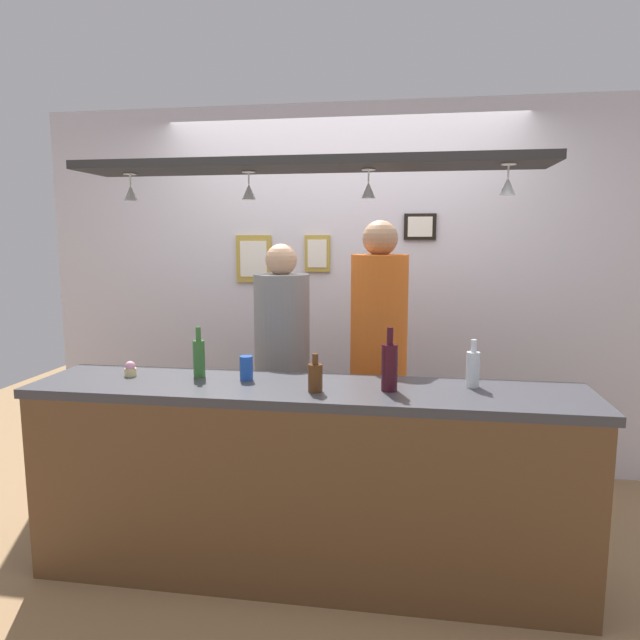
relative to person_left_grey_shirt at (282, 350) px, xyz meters
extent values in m
plane|color=olive|center=(0.28, -0.39, -0.98)|extent=(8.00, 8.00, 0.00)
cube|color=silver|center=(0.28, 0.71, 0.32)|extent=(4.40, 0.06, 2.60)
cube|color=#38383D|center=(0.28, -0.74, -0.05)|extent=(2.70, 0.55, 0.04)
cube|color=brown|center=(0.28, -1.00, -0.53)|extent=(2.65, 0.04, 0.92)
cube|color=black|center=(0.28, -0.69, 1.02)|extent=(2.20, 0.36, 0.04)
cylinder|color=silver|center=(-0.61, -0.66, 1.00)|extent=(0.06, 0.06, 0.00)
cylinder|color=silver|center=(-0.61, -0.66, 0.97)|extent=(0.01, 0.01, 0.06)
cone|color=silver|center=(-0.61, -0.66, 0.91)|extent=(0.07, 0.07, 0.08)
cylinder|color=silver|center=(-0.01, -0.65, 1.00)|extent=(0.06, 0.06, 0.00)
cylinder|color=silver|center=(-0.01, -0.65, 0.97)|extent=(0.01, 0.01, 0.06)
cone|color=silver|center=(-0.01, -0.65, 0.91)|extent=(0.07, 0.07, 0.08)
cylinder|color=silver|center=(0.57, -0.66, 1.00)|extent=(0.06, 0.06, 0.00)
cylinder|color=silver|center=(0.57, -0.66, 0.97)|extent=(0.01, 0.01, 0.06)
cone|color=silver|center=(0.57, -0.66, 0.91)|extent=(0.07, 0.07, 0.08)
cylinder|color=silver|center=(1.18, -0.76, 1.00)|extent=(0.06, 0.06, 0.00)
cylinder|color=silver|center=(1.18, -0.76, 0.97)|extent=(0.01, 0.01, 0.06)
cone|color=silver|center=(1.18, -0.76, 0.91)|extent=(0.07, 0.07, 0.08)
cube|color=#2D334C|center=(0.00, 0.00, -0.60)|extent=(0.17, 0.18, 0.78)
cylinder|color=gray|center=(0.00, 0.00, 0.13)|extent=(0.34, 0.34, 0.68)
sphere|color=tan|center=(0.00, 0.00, 0.56)|extent=(0.19, 0.19, 0.19)
cube|color=#2D334C|center=(0.59, 0.00, -0.56)|extent=(0.17, 0.18, 0.84)
cylinder|color=orange|center=(0.59, 0.00, 0.22)|extent=(0.34, 0.34, 0.73)
sphere|color=#9E7556|center=(0.59, 0.00, 0.68)|extent=(0.21, 0.21, 0.21)
cylinder|color=#512D14|center=(0.35, -0.83, 0.04)|extent=(0.07, 0.07, 0.13)
cylinder|color=#512D14|center=(0.35, -0.83, 0.13)|extent=(0.03, 0.03, 0.05)
cylinder|color=#336B2D|center=(-0.29, -0.64, 0.07)|extent=(0.06, 0.06, 0.19)
cylinder|color=#336B2D|center=(-0.29, -0.64, 0.20)|extent=(0.03, 0.03, 0.07)
cylinder|color=#380F19|center=(0.68, -0.76, 0.09)|extent=(0.08, 0.08, 0.22)
cylinder|color=#380F19|center=(0.68, -0.76, 0.24)|extent=(0.03, 0.03, 0.08)
cylinder|color=silver|center=(1.08, -0.63, 0.06)|extent=(0.06, 0.06, 0.17)
cylinder|color=silver|center=(1.08, -0.63, 0.18)|extent=(0.03, 0.03, 0.06)
cylinder|color=#1E4CB2|center=(-0.03, -0.67, 0.04)|extent=(0.07, 0.07, 0.12)
cylinder|color=beige|center=(-0.65, -0.68, 0.00)|extent=(0.06, 0.06, 0.04)
sphere|color=pink|center=(-0.65, -0.68, 0.03)|extent=(0.05, 0.05, 0.05)
cube|color=#B29338|center=(-0.36, 0.67, 0.54)|extent=(0.26, 0.02, 0.34)
cube|color=white|center=(-0.36, 0.66, 0.54)|extent=(0.20, 0.01, 0.26)
cube|color=#B29338|center=(0.11, 0.67, 0.58)|extent=(0.18, 0.02, 0.26)
cube|color=white|center=(0.11, 0.66, 0.58)|extent=(0.14, 0.01, 0.20)
cube|color=black|center=(0.83, 0.67, 0.76)|extent=(0.22, 0.02, 0.18)
cube|color=white|center=(0.83, 0.66, 0.76)|extent=(0.17, 0.01, 0.14)
camera|label=1|loc=(0.76, -3.35, 0.68)|focal=31.79mm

